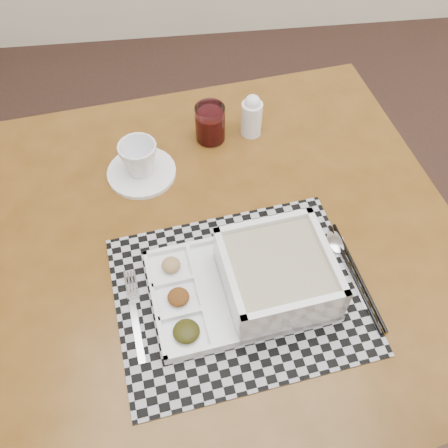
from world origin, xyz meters
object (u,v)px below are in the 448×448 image
(juice_glass, at_px, (210,125))
(serving_tray, at_px, (267,279))
(dining_table, at_px, (224,263))
(creamer_bottle, at_px, (252,116))
(cup, at_px, (139,158))

(juice_glass, bearing_deg, serving_tray, -81.86)
(dining_table, distance_m, creamer_bottle, 0.34)
(dining_table, bearing_deg, juice_glass, 89.17)
(dining_table, height_order, juice_glass, juice_glass)
(cup, bearing_deg, creamer_bottle, 40.06)
(dining_table, height_order, creamer_bottle, creamer_bottle)
(serving_tray, height_order, juice_glass, serving_tray)
(dining_table, height_order, cup, cup)
(dining_table, xyz_separation_m, cup, (-0.16, 0.20, 0.12))
(serving_tray, relative_size, cup, 4.21)
(dining_table, bearing_deg, serving_tray, -60.98)
(cup, xyz_separation_m, creamer_bottle, (0.26, 0.10, 0.00))
(juice_glass, bearing_deg, dining_table, -90.83)
(dining_table, height_order, serving_tray, serving_tray)
(serving_tray, relative_size, creamer_bottle, 3.24)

